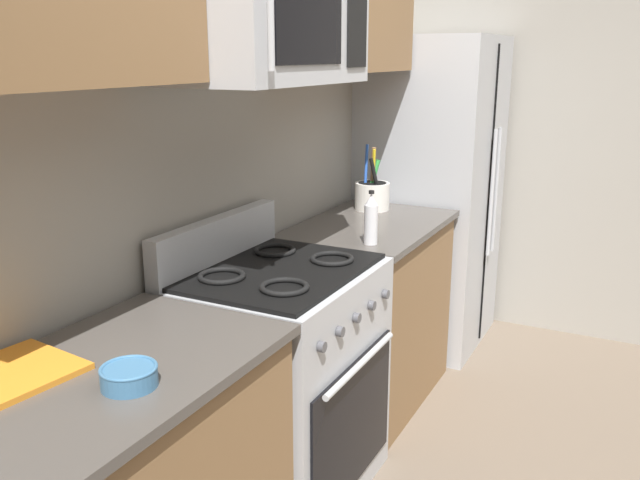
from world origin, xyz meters
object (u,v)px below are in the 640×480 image
Objects in this scene: refrigerator at (431,194)px; microwave at (268,31)px; utensil_crock at (372,194)px; bottle_vinegar at (371,220)px; prep_bowl at (129,376)px; range_oven at (281,380)px.

microwave is at bearing 178.56° from refrigerator.
bottle_vinegar is at bearing -157.66° from utensil_crock.
utensil_crock is at bearing 6.39° from prep_bowl.
prep_bowl is at bearing -177.71° from refrigerator.
refrigerator is 1.22m from bottle_vinegar.
refrigerator reaches higher than utensil_crock.
microwave is at bearing 161.88° from bottle_vinegar.
bottle_vinegar is at bearing -0.86° from prep_bowl.
prep_bowl is (-0.92, -0.15, -0.83)m from microwave.
prep_bowl is at bearing 179.14° from bottle_vinegar.
microwave is (-1.74, 0.04, 0.87)m from refrigerator.
range_oven is at bearing 179.43° from refrigerator.
microwave is at bearing 90.00° from range_oven.
microwave is 5.66× the size of prep_bowl.
utensil_crock is at bearing 22.34° from bottle_vinegar.
range_oven is 7.76× the size of prep_bowl.
microwave reaches higher than refrigerator.
refrigerator is 1.94m from microwave.
bottle_vinegar reaches higher than prep_bowl.
microwave is 1.38m from utensil_crock.
refrigerator is 0.62m from utensil_crock.
bottle_vinegar is (0.52, -0.15, 0.54)m from range_oven.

